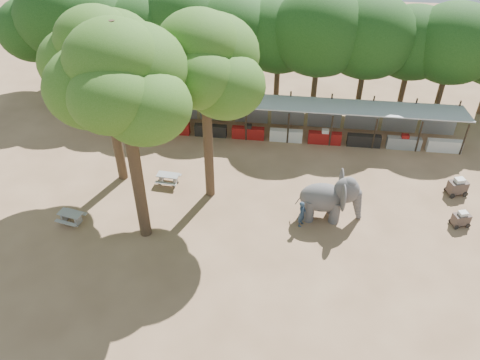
# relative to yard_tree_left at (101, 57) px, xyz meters

# --- Properties ---
(ground) EXTENTS (100.00, 100.00, 0.00)m
(ground) POSITION_rel_yard_tree_left_xyz_m (9.13, -7.19, -8.20)
(ground) COLOR brown
(ground) RESTS_ON ground
(vendor_stalls) EXTENTS (28.00, 2.99, 2.80)m
(vendor_stalls) POSITION_rel_yard_tree_left_xyz_m (9.13, 6.65, -7.02)
(vendor_stalls) COLOR #ACAEB4
(vendor_stalls) RESTS_ON ground
(yard_tree_left) EXTENTS (7.10, 6.90, 11.02)m
(yard_tree_left) POSITION_rel_yard_tree_left_xyz_m (0.00, 0.00, 0.00)
(yard_tree_left) COLOR #332316
(yard_tree_left) RESTS_ON ground
(yard_tree_center) EXTENTS (7.10, 6.90, 12.04)m
(yard_tree_center) POSITION_rel_yard_tree_left_xyz_m (3.00, -5.00, 1.01)
(yard_tree_center) COLOR #332316
(yard_tree_center) RESTS_ON ground
(yard_tree_back) EXTENTS (7.10, 6.90, 11.36)m
(yard_tree_back) POSITION_rel_yard_tree_left_xyz_m (6.00, -1.00, 0.34)
(yard_tree_back) COLOR #332316
(yard_tree_back) RESTS_ON ground
(backdrop_trees) EXTENTS (46.46, 5.95, 8.33)m
(backdrop_trees) POSITION_rel_yard_tree_left_xyz_m (9.13, 11.81, -2.69)
(backdrop_trees) COLOR #332316
(backdrop_trees) RESTS_ON ground
(elephant) EXTENTS (3.75, 2.89, 2.88)m
(elephant) POSITION_rel_yard_tree_left_xyz_m (13.43, -2.44, -6.76)
(elephant) COLOR #474445
(elephant) RESTS_ON ground
(handler) EXTENTS (0.60, 0.71, 1.68)m
(handler) POSITION_rel_yard_tree_left_xyz_m (11.85, -3.40, -7.36)
(handler) COLOR #26384C
(handler) RESTS_ON ground
(picnic_table_near) EXTENTS (1.63, 1.52, 0.70)m
(picnic_table_near) POSITION_rel_yard_tree_left_xyz_m (-1.40, -4.85, -7.75)
(picnic_table_near) COLOR gray
(picnic_table_near) RESTS_ON ground
(picnic_table_far) EXTENTS (1.51, 1.38, 0.71)m
(picnic_table_far) POSITION_rel_yard_tree_left_xyz_m (3.27, -0.47, -7.74)
(picnic_table_far) COLOR gray
(picnic_table_far) RESTS_ON ground
(cart_front) EXTENTS (1.18, 0.95, 1.00)m
(cart_front) POSITION_rel_yard_tree_left_xyz_m (20.94, -2.27, -7.71)
(cart_front) COLOR #3B2F2A
(cart_front) RESTS_ON ground
(cart_back) EXTENTS (1.40, 1.13, 1.19)m
(cart_back) POSITION_rel_yard_tree_left_xyz_m (21.43, 0.73, -7.61)
(cart_back) COLOR #3B2F2A
(cart_back) RESTS_ON ground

